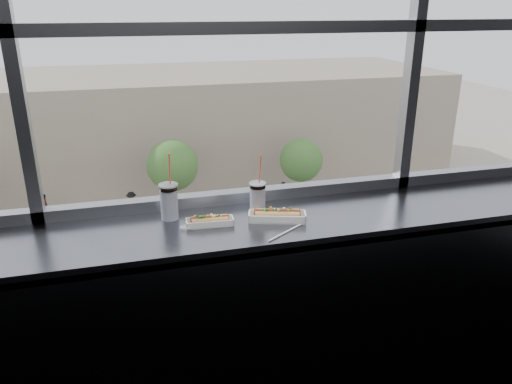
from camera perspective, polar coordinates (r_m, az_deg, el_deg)
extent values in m
plane|color=black|center=(2.97, -2.16, -10.95)|extent=(6.00, 0.00, 6.00)
cube|color=slate|center=(2.49, -0.87, -3.96)|extent=(6.00, 0.55, 0.06)
cube|color=slate|center=(2.55, 0.69, -17.02)|extent=(6.00, 0.04, 1.04)
cube|color=white|center=(2.44, -5.29, -3.73)|extent=(0.23, 0.09, 0.01)
cube|color=white|center=(2.43, -5.30, -3.40)|extent=(0.23, 0.09, 0.03)
cylinder|color=tan|center=(2.43, -5.31, -3.26)|extent=(0.18, 0.05, 0.04)
cylinder|color=maroon|center=(2.43, -5.32, -3.03)|extent=(0.19, 0.04, 0.03)
cube|color=white|center=(2.48, 2.43, -3.20)|extent=(0.30, 0.17, 0.01)
cube|color=white|center=(2.47, 2.44, -2.80)|extent=(0.30, 0.17, 0.04)
cylinder|color=tan|center=(2.47, 2.44, -2.62)|extent=(0.22, 0.11, 0.05)
cylinder|color=maroon|center=(2.47, 2.44, -2.35)|extent=(0.23, 0.10, 0.03)
cylinder|color=white|center=(2.51, -9.90, -1.17)|extent=(0.09, 0.09, 0.17)
cylinder|color=black|center=(2.48, -10.00, 0.48)|extent=(0.09, 0.09, 0.02)
cylinder|color=silver|center=(2.48, -10.02, 0.79)|extent=(0.09, 0.09, 0.01)
cylinder|color=#FF5840|center=(2.45, -9.84, 2.49)|extent=(0.01, 0.05, 0.18)
cylinder|color=white|center=(2.54, 0.18, -0.77)|extent=(0.08, 0.08, 0.16)
cylinder|color=black|center=(2.51, 0.18, 0.72)|extent=(0.08, 0.08, 0.02)
cylinder|color=silver|center=(2.51, 0.18, 1.00)|extent=(0.09, 0.09, 0.01)
cylinder|color=#FF5840|center=(2.48, 0.47, 2.53)|extent=(0.01, 0.04, 0.17)
cylinder|color=white|center=(2.35, 3.34, -4.64)|extent=(0.21, 0.14, 0.01)
ellipsoid|color=silver|center=(2.41, -7.88, -3.98)|extent=(0.09, 0.06, 0.02)
plane|color=#A69887|center=(47.80, -13.98, 4.21)|extent=(120.00, 120.00, 0.00)
cube|color=black|center=(26.00, -12.07, -9.96)|extent=(80.00, 10.00, 0.06)
cube|color=#A69887|center=(33.16, -13.01, -3.06)|extent=(80.00, 6.00, 0.04)
cube|color=gray|center=(41.48, -14.18, 7.44)|extent=(50.00, 14.00, 8.00)
imported|color=#BCBCBC|center=(23.40, 6.99, -10.25)|extent=(2.67, 6.35, 2.11)
imported|color=#2E259F|center=(27.36, 23.40, -7.27)|extent=(2.99, 6.11, 1.97)
imported|color=#A8B08F|center=(31.30, 8.01, -1.83)|extent=(3.73, 7.14, 2.27)
imported|color=#791200|center=(29.36, -5.58, -3.45)|extent=(3.40, 6.66, 2.13)
imported|color=maroon|center=(22.10, -7.18, -12.14)|extent=(3.42, 6.89, 2.22)
imported|color=#66605B|center=(34.21, -23.02, -1.42)|extent=(0.75, 1.00, 2.25)
imported|color=#66605B|center=(33.25, -14.02, -1.12)|extent=(0.92, 0.69, 2.07)
imported|color=#66605B|center=(34.00, 3.13, 0.06)|extent=(0.71, 0.95, 2.14)
imported|color=#66605B|center=(32.60, -1.07, -0.85)|extent=(0.95, 0.71, 2.13)
cylinder|color=#47382B|center=(32.82, -9.28, -0.75)|extent=(0.25, 0.25, 2.47)
sphere|color=#447D2E|center=(32.07, -9.51, 3.01)|extent=(3.29, 3.29, 3.29)
cylinder|color=#47382B|center=(34.69, 5.08, 0.43)|extent=(0.22, 0.22, 2.21)
sphere|color=#447D2E|center=(34.05, 5.19, 3.63)|extent=(2.95, 2.95, 2.95)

